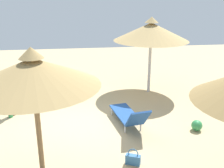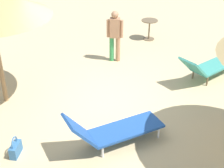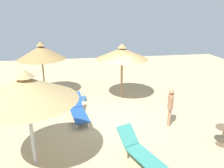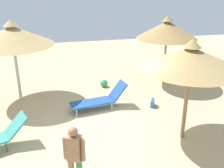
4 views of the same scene
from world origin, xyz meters
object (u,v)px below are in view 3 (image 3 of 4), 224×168
(parasol_umbrella_edge, at_px, (26,89))
(lounge_chair_far_right, at_px, (78,110))
(parasol_umbrella_front, at_px, (41,52))
(lounge_chair_center, at_px, (140,150))
(handbag, at_px, (83,98))
(parasol_umbrella_near_right, at_px, (122,53))
(beach_ball, at_px, (34,112))
(person_standing_near_left, at_px, (170,105))
(side_table_round, at_px, (223,133))

(parasol_umbrella_edge, bearing_deg, lounge_chair_far_right, -115.85)
(parasol_umbrella_front, height_order, lounge_chair_center, parasol_umbrella_front)
(parasol_umbrella_edge, bearing_deg, handbag, -109.30)
(parasol_umbrella_near_right, height_order, beach_ball, parasol_umbrella_near_right)
(lounge_chair_far_right, distance_m, handbag, 1.85)
(lounge_chair_center, xyz_separation_m, person_standing_near_left, (-1.80, -2.00, 0.47))
(lounge_chair_center, relative_size, lounge_chair_far_right, 1.00)
(side_table_round, xyz_separation_m, beach_ball, (6.73, -3.30, -0.30))
(lounge_chair_center, xyz_separation_m, beach_ball, (3.69, -3.69, -0.22))
(lounge_chair_center, bearing_deg, beach_ball, -44.99)
(parasol_umbrella_front, height_order, parasol_umbrella_near_right, parasol_umbrella_front)
(person_standing_near_left, height_order, handbag, person_standing_near_left)
(lounge_chair_far_right, xyz_separation_m, side_table_round, (-4.84, 2.81, 0.09))
(person_standing_near_left, bearing_deg, side_table_round, 127.67)
(lounge_chair_far_right, xyz_separation_m, handbag, (-0.26, -1.82, -0.23))
(beach_ball, bearing_deg, person_standing_near_left, 162.91)
(parasol_umbrella_edge, xyz_separation_m, person_standing_near_left, (-4.94, -1.58, -1.55))
(person_standing_near_left, xyz_separation_m, side_table_round, (-1.24, 1.61, -0.39))
(lounge_chair_center, bearing_deg, parasol_umbrella_edge, -7.72)
(lounge_chair_far_right, bearing_deg, lounge_chair_center, 119.31)
(parasol_umbrella_near_right, height_order, handbag, parasol_umbrella_near_right)
(parasol_umbrella_edge, distance_m, parasol_umbrella_front, 5.84)
(handbag, xyz_separation_m, beach_ball, (2.16, 1.33, 0.02))
(parasol_umbrella_near_right, bearing_deg, parasol_umbrella_edge, 52.43)
(person_standing_near_left, relative_size, beach_ball, 4.78)
(parasol_umbrella_edge, height_order, lounge_chair_far_right, parasol_umbrella_edge)
(person_standing_near_left, height_order, beach_ball, person_standing_near_left)
(lounge_chair_center, relative_size, beach_ball, 6.46)
(parasol_umbrella_front, relative_size, beach_ball, 9.11)
(parasol_umbrella_front, relative_size, person_standing_near_left, 1.91)
(handbag, distance_m, side_table_round, 6.51)
(parasol_umbrella_front, relative_size, lounge_chair_center, 1.41)
(side_table_round, bearing_deg, parasol_umbrella_edge, -0.31)
(parasol_umbrella_near_right, height_order, lounge_chair_center, parasol_umbrella_near_right)
(beach_ball, bearing_deg, lounge_chair_center, 135.01)
(lounge_chair_center, height_order, lounge_chair_far_right, lounge_chair_far_right)
(parasol_umbrella_edge, relative_size, parasol_umbrella_front, 1.03)
(parasol_umbrella_near_right, xyz_separation_m, lounge_chair_center, (0.49, 5.15, -1.96))
(parasol_umbrella_near_right, height_order, lounge_chair_far_right, parasol_umbrella_near_right)
(handbag, distance_m, beach_ball, 2.53)
(parasol_umbrella_edge, distance_m, person_standing_near_left, 5.41)
(person_standing_near_left, bearing_deg, beach_ball, -17.09)
(parasol_umbrella_edge, distance_m, handbag, 5.37)
(parasol_umbrella_near_right, height_order, side_table_round, parasol_umbrella_near_right)
(beach_ball, bearing_deg, parasol_umbrella_edge, 99.54)
(handbag, bearing_deg, beach_ball, 31.64)
(parasol_umbrella_front, height_order, lounge_chair_far_right, parasol_umbrella_front)
(side_table_round, bearing_deg, person_standing_near_left, -52.33)
(handbag, bearing_deg, lounge_chair_center, 107.00)
(person_standing_near_left, bearing_deg, lounge_chair_center, 48.12)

